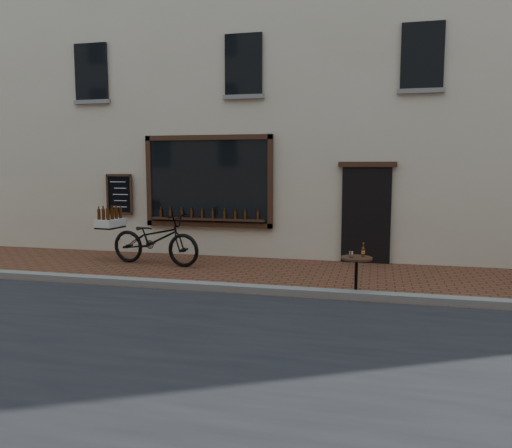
# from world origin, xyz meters

# --- Properties ---
(ground) EXTENTS (90.00, 90.00, 0.00)m
(ground) POSITION_xyz_m (0.00, 0.00, 0.00)
(ground) COLOR #55301B
(ground) RESTS_ON ground
(kerb) EXTENTS (90.00, 0.25, 0.12)m
(kerb) POSITION_xyz_m (0.00, 0.20, 0.06)
(kerb) COLOR slate
(kerb) RESTS_ON ground
(shop_building) EXTENTS (28.00, 6.20, 10.00)m
(shop_building) POSITION_xyz_m (0.00, 6.50, 5.00)
(shop_building) COLOR beige
(shop_building) RESTS_ON ground
(cargo_bicycle) EXTENTS (2.61, 1.04, 1.24)m
(cargo_bicycle) POSITION_xyz_m (-2.76, 2.12, 0.59)
(cargo_bicycle) COLOR black
(cargo_bicycle) RESTS_ON ground
(bistro_table) EXTENTS (0.53, 0.53, 0.91)m
(bistro_table) POSITION_xyz_m (1.82, 0.35, 0.49)
(bistro_table) COLOR black
(bistro_table) RESTS_ON ground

